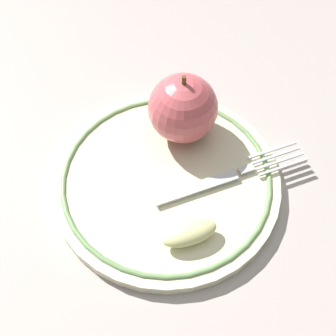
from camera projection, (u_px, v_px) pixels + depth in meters
name	position (u px, v px, depth m)	size (l,w,h in m)	color
ground_plane	(174.00, 179.00, 0.52)	(2.00, 2.00, 0.00)	#AA9E99
plate	(168.00, 182.00, 0.50)	(0.24, 0.24, 0.02)	beige
apple_red_whole	(183.00, 108.00, 0.50)	(0.08, 0.08, 0.09)	#C55359
apple_slice_front	(189.00, 233.00, 0.45)	(0.06, 0.02, 0.02)	beige
fork	(228.00, 175.00, 0.50)	(0.09, 0.16, 0.00)	silver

